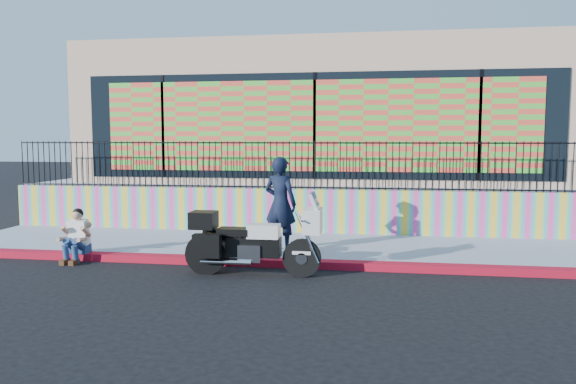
# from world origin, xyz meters

# --- Properties ---
(ground) EXTENTS (90.00, 90.00, 0.00)m
(ground) POSITION_xyz_m (0.00, 0.00, 0.00)
(ground) COLOR black
(ground) RESTS_ON ground
(red_curb) EXTENTS (16.00, 0.30, 0.15)m
(red_curb) POSITION_xyz_m (0.00, 0.00, 0.07)
(red_curb) COLOR #A00B22
(red_curb) RESTS_ON ground
(sidewalk) EXTENTS (16.00, 3.00, 0.15)m
(sidewalk) POSITION_xyz_m (0.00, 1.65, 0.07)
(sidewalk) COLOR #959EB3
(sidewalk) RESTS_ON ground
(mural_wall) EXTENTS (16.00, 0.20, 1.10)m
(mural_wall) POSITION_xyz_m (0.00, 3.25, 0.70)
(mural_wall) COLOR #F540A2
(mural_wall) RESTS_ON sidewalk
(metal_fence) EXTENTS (15.80, 0.04, 1.20)m
(metal_fence) POSITION_xyz_m (0.00, 3.25, 1.85)
(metal_fence) COLOR black
(metal_fence) RESTS_ON mural_wall
(elevated_platform) EXTENTS (16.00, 10.00, 1.25)m
(elevated_platform) POSITION_xyz_m (0.00, 8.35, 0.62)
(elevated_platform) COLOR #959EB3
(elevated_platform) RESTS_ON ground
(storefront_building) EXTENTS (14.00, 8.06, 4.00)m
(storefront_building) POSITION_xyz_m (0.00, 8.13, 3.25)
(storefront_building) COLOR tan
(storefront_building) RESTS_ON elevated_platform
(police_motorcycle) EXTENTS (2.50, 0.83, 1.56)m
(police_motorcycle) POSITION_xyz_m (-0.64, -0.74, 0.65)
(police_motorcycle) COLOR black
(police_motorcycle) RESTS_ON ground
(police_officer) EXTENTS (0.84, 0.69, 1.99)m
(police_officer) POSITION_xyz_m (-0.36, 0.86, 1.15)
(police_officer) COLOR black
(police_officer) RESTS_ON sidewalk
(seated_man) EXTENTS (0.54, 0.71, 1.06)m
(seated_man) POSITION_xyz_m (-4.43, -0.22, 0.45)
(seated_man) COLOR navy
(seated_man) RESTS_ON ground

